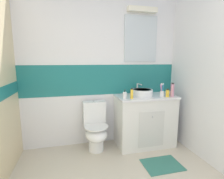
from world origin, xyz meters
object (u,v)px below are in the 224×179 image
(toilet, at_px, (96,128))
(sink_basin, at_px, (142,92))
(shampoo_bottle_tall, at_px, (172,90))
(soap_dispenser, at_px, (125,95))
(lotion_bottle_short, at_px, (167,93))
(deodorant_spray_can, at_px, (132,94))
(toothbrush_cup, at_px, (162,93))

(toilet, bearing_deg, sink_basin, -1.26)
(shampoo_bottle_tall, bearing_deg, soap_dispenser, 177.64)
(shampoo_bottle_tall, relative_size, lotion_bottle_short, 1.71)
(toilet, height_order, soap_dispenser, soap_dispenser)
(shampoo_bottle_tall, bearing_deg, sink_basin, 157.49)
(deodorant_spray_can, bearing_deg, lotion_bottle_short, -0.94)
(soap_dispenser, xyz_separation_m, shampoo_bottle_tall, (0.78, -0.03, 0.05))
(sink_basin, relative_size, shampoo_bottle_tall, 1.77)
(deodorant_spray_can, bearing_deg, shampoo_bottle_tall, -1.12)
(sink_basin, distance_m, toothbrush_cup, 0.31)
(toilet, bearing_deg, soap_dispenser, -21.43)
(sink_basin, xyz_separation_m, deodorant_spray_can, (-0.24, -0.17, 0.02))
(soap_dispenser, relative_size, lotion_bottle_short, 1.11)
(sink_basin, relative_size, lotion_bottle_short, 3.03)
(soap_dispenser, relative_size, deodorant_spray_can, 0.89)
(soap_dispenser, bearing_deg, lotion_bottle_short, -2.35)
(soap_dispenser, bearing_deg, toilet, 158.57)
(shampoo_bottle_tall, distance_m, lotion_bottle_short, 0.09)
(toothbrush_cup, bearing_deg, lotion_bottle_short, -17.27)
(toothbrush_cup, bearing_deg, sink_basin, 150.88)
(toothbrush_cup, height_order, lotion_bottle_short, toothbrush_cup)
(sink_basin, height_order, deodorant_spray_can, sink_basin)
(toilet, height_order, toothbrush_cup, toothbrush_cup)
(toothbrush_cup, relative_size, lotion_bottle_short, 1.70)
(toothbrush_cup, distance_m, soap_dispenser, 0.62)
(toilet, xyz_separation_m, soap_dispenser, (0.42, -0.17, 0.54))
(lotion_bottle_short, bearing_deg, shampoo_bottle_tall, -2.42)
(sink_basin, relative_size, deodorant_spray_can, 2.41)
(toilet, relative_size, shampoo_bottle_tall, 3.52)
(sink_basin, height_order, soap_dispenser, sink_basin)
(toilet, xyz_separation_m, deodorant_spray_can, (0.53, -0.19, 0.57))
(sink_basin, xyz_separation_m, lotion_bottle_short, (0.36, -0.18, 0.00))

